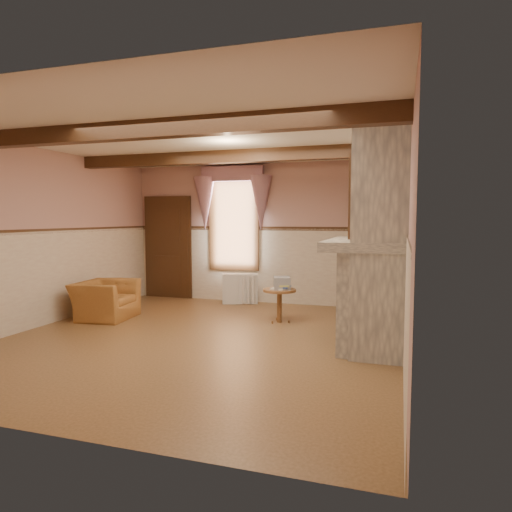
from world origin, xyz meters
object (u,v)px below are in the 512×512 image
(side_table, at_px, (279,306))
(bowl, at_px, (368,236))
(radiator, at_px, (240,289))
(armchair, at_px, (105,300))
(oil_lamp, at_px, (371,228))
(mantel_clock, at_px, (372,230))

(side_table, relative_size, bowl, 1.52)
(radiator, xyz_separation_m, bowl, (2.62, -2.12, 1.16))
(armchair, bearing_deg, oil_lamp, -91.52)
(armchair, distance_m, mantel_clock, 4.56)
(mantel_clock, bearing_deg, bowl, -90.00)
(side_table, xyz_separation_m, mantel_clock, (1.45, 0.02, 1.25))
(radiator, distance_m, mantel_clock, 3.18)
(side_table, xyz_separation_m, bowl, (1.45, -0.77, 1.19))
(armchair, bearing_deg, mantel_clock, -87.37)
(radiator, bearing_deg, mantel_clock, -46.44)
(mantel_clock, bearing_deg, radiator, 153.07)
(mantel_clock, bearing_deg, side_table, -179.25)
(mantel_clock, distance_m, oil_lamp, 0.32)
(armchair, xyz_separation_m, oil_lamp, (4.35, 0.32, 1.24))
(radiator, bearing_deg, bowl, -58.49)
(side_table, bearing_deg, mantel_clock, 0.75)
(radiator, height_order, oil_lamp, oil_lamp)
(mantel_clock, xyz_separation_m, oil_lamp, (0.00, -0.32, 0.04))
(radiator, xyz_separation_m, mantel_clock, (2.62, -1.33, 1.22))
(radiator, bearing_deg, armchair, -150.76)
(armchair, relative_size, mantel_clock, 4.09)
(bowl, distance_m, mantel_clock, 0.79)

